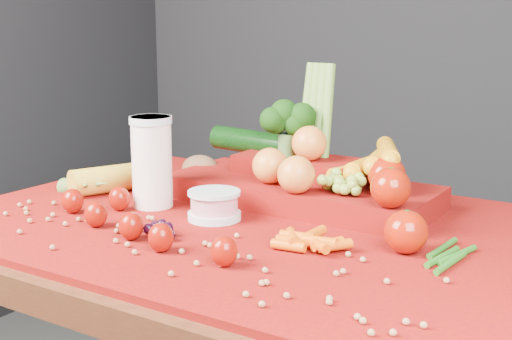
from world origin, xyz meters
The scene contains 12 objects.
table centered at (0.00, 0.00, 0.66)m, with size 1.10×0.80×0.75m.
red_cloth centered at (0.00, 0.00, 0.76)m, with size 1.05×0.75×0.01m, color maroon.
milk_glass centered at (-0.21, -0.02, 0.86)m, with size 0.08×0.08×0.17m.
yogurt_bowl centered at (-0.06, -0.03, 0.79)m, with size 0.10×0.10×0.05m.
strawberry_scatter centered at (-0.13, -0.17, 0.79)m, with size 0.44×0.18×0.05m.
dark_grape_cluster centered at (-0.06, -0.16, 0.78)m, with size 0.06×0.05×0.03m, color black, non-canonical shape.
soybean_scatter centered at (0.00, -0.20, 0.77)m, with size 0.84×0.24×0.01m, color #A67447, non-canonical shape.
corn_ear centered at (-0.37, -0.01, 0.78)m, with size 0.24×0.26×0.06m.
potato centered at (-0.25, 0.18, 0.79)m, with size 0.09×0.07×0.06m, color brown.
baby_carrot_pile centered at (0.18, -0.11, 0.78)m, with size 0.17×0.17×0.03m, color #D75207, non-canonical shape.
green_bean_pile centered at (0.36, -0.01, 0.77)m, with size 0.14×0.12×0.01m, color #206016, non-canonical shape.
produce_mound centered at (0.04, 0.16, 0.82)m, with size 0.59×0.36×0.27m.
Camera 1 is at (0.67, -1.02, 1.12)m, focal length 50.00 mm.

